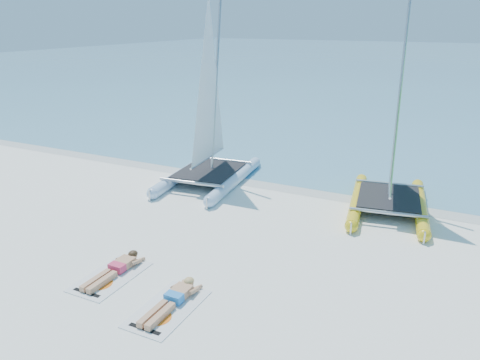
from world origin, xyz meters
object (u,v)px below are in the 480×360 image
object	(u,v)px
catamaran_yellow	(395,142)
towel_b	(168,308)
sunbather_b	(173,299)
sunbather_a	(116,268)
towel_a	(111,277)
catamaran_blue	(209,125)

from	to	relation	value
catamaran_yellow	towel_b	distance (m)	8.60
sunbather_b	sunbather_a	bearing A→B (deg)	166.45
sunbather_a	sunbather_b	size ratio (longest dim) A/B	1.00
catamaran_yellow	towel_b	bearing A→B (deg)	-119.53
sunbather_b	towel_a	bearing A→B (deg)	172.15
sunbather_a	towel_b	distance (m)	1.97
sunbather_a	towel_a	bearing A→B (deg)	-90.00
towel_a	sunbather_b	distance (m)	1.88
catamaran_yellow	sunbather_a	world-z (taller)	catamaran_yellow
catamaran_blue	towel_b	world-z (taller)	catamaran_blue
catamaran_blue	catamaran_yellow	size ratio (longest dim) A/B	1.08
catamaran_blue	sunbather_b	world-z (taller)	catamaran_blue
sunbather_a	catamaran_blue	bearing A→B (deg)	101.14
catamaran_yellow	sunbather_b	xyz separation A→B (m)	(-2.97, -7.63, -1.87)
catamaran_blue	sunbather_a	size ratio (longest dim) A/B	3.95
catamaran_blue	towel_a	xyz separation A→B (m)	(1.30, -6.78, -2.02)
catamaran_yellow	towel_a	size ratio (longest dim) A/B	3.41
catamaran_yellow	sunbather_b	size ratio (longest dim) A/B	3.66
catamaran_blue	catamaran_yellow	distance (m)	6.15
towel_a	sunbather_b	bearing A→B (deg)	-7.85
catamaran_blue	sunbather_b	distance (m)	7.95
catamaran_blue	towel_a	size ratio (longest dim) A/B	3.68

